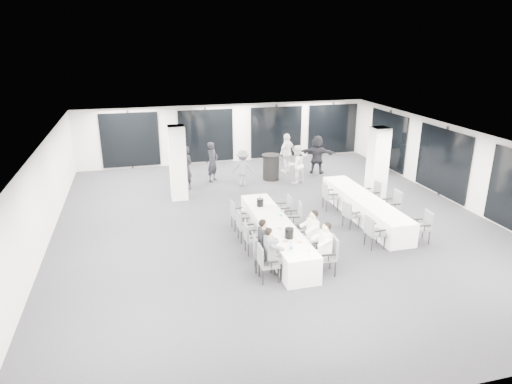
{
  "coord_description": "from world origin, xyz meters",
  "views": [
    {
      "loc": [
        -4.16,
        -13.34,
        5.9
      ],
      "look_at": [
        -0.69,
        -0.2,
        1.21
      ],
      "focal_mm": 32.0,
      "sensor_mm": 36.0,
      "label": 1
    }
  ],
  "objects_px": {
    "standing_guest_e": "(377,150)",
    "chair_main_left_second": "(260,251)",
    "chair_main_right_near": "(329,253)",
    "chair_main_right_fourth": "(295,216)",
    "chair_main_right_far": "(285,208)",
    "standing_guest_c": "(243,166)",
    "chair_side_right_far": "(373,193)",
    "ice_bucket_far": "(260,202)",
    "chair_main_right_second": "(315,242)",
    "chair_side_right_mid": "(393,204)",
    "standing_guest_g": "(186,165)",
    "chair_main_left_mid": "(250,237)",
    "chair_side_right_near": "(424,225)",
    "standing_guest_d": "(287,150)",
    "chair_side_left_far": "(328,194)",
    "chair_main_left_near": "(266,261)",
    "chair_main_right_mid": "(307,231)",
    "cocktail_table": "(271,167)",
    "banquet_table_main": "(275,234)",
    "standing_guest_a": "(213,159)",
    "banquet_table_side": "(364,208)",
    "chair_side_left_near": "(373,230)",
    "standing_guest_b": "(296,162)",
    "ice_bucket_near": "(289,233)",
    "chair_side_left_mid": "(350,213)",
    "chair_main_left_fourth": "(243,224)",
    "standing_guest_f": "(317,152)",
    "chair_main_left_far": "(237,213)"
  },
  "relations": [
    {
      "from": "chair_side_left_mid",
      "to": "standing_guest_g",
      "type": "xyz_separation_m",
      "value": [
        -4.61,
        5.26,
        0.5
      ]
    },
    {
      "from": "chair_main_left_near",
      "to": "chair_main_right_fourth",
      "type": "height_order",
      "value": "chair_main_right_fourth"
    },
    {
      "from": "standing_guest_g",
      "to": "chair_main_left_mid",
      "type": "bearing_deg",
      "value": -32.4
    },
    {
      "from": "cocktail_table",
      "to": "chair_side_right_mid",
      "type": "relative_size",
      "value": 1.06
    },
    {
      "from": "chair_side_left_near",
      "to": "ice_bucket_far",
      "type": "distance_m",
      "value": 3.57
    },
    {
      "from": "chair_main_right_second",
      "to": "chair_side_left_near",
      "type": "relative_size",
      "value": 0.91
    },
    {
      "from": "chair_side_left_far",
      "to": "chair_side_left_mid",
      "type": "bearing_deg",
      "value": 6.29
    },
    {
      "from": "chair_main_right_second",
      "to": "banquet_table_main",
      "type": "bearing_deg",
      "value": 31.82
    },
    {
      "from": "chair_side_right_mid",
      "to": "standing_guest_g",
      "type": "height_order",
      "value": "standing_guest_g"
    },
    {
      "from": "standing_guest_b",
      "to": "chair_side_right_near",
      "type": "bearing_deg",
      "value": 84.64
    },
    {
      "from": "chair_side_left_near",
      "to": "standing_guest_f",
      "type": "bearing_deg",
      "value": 167.7
    },
    {
      "from": "standing_guest_f",
      "to": "chair_side_right_mid",
      "type": "bearing_deg",
      "value": 121.9
    },
    {
      "from": "chair_main_right_near",
      "to": "standing_guest_b",
      "type": "distance_m",
      "value": 7.71
    },
    {
      "from": "standing_guest_c",
      "to": "standing_guest_f",
      "type": "xyz_separation_m",
      "value": [
        3.62,
        0.93,
        0.13
      ]
    },
    {
      "from": "chair_main_right_far",
      "to": "chair_main_left_mid",
      "type": "bearing_deg",
      "value": 140.31
    },
    {
      "from": "chair_side_right_near",
      "to": "standing_guest_d",
      "type": "distance_m",
      "value": 8.25
    },
    {
      "from": "chair_main_left_mid",
      "to": "chair_side_right_far",
      "type": "relative_size",
      "value": 0.93
    },
    {
      "from": "banquet_table_main",
      "to": "chair_side_left_near",
      "type": "distance_m",
      "value": 2.83
    },
    {
      "from": "chair_main_left_near",
      "to": "chair_main_right_near",
      "type": "bearing_deg",
      "value": 89.6
    },
    {
      "from": "chair_side_left_near",
      "to": "standing_guest_d",
      "type": "bearing_deg",
      "value": 177.02
    },
    {
      "from": "standing_guest_a",
      "to": "standing_guest_b",
      "type": "height_order",
      "value": "standing_guest_a"
    },
    {
      "from": "banquet_table_main",
      "to": "chair_side_right_far",
      "type": "xyz_separation_m",
      "value": [
        4.35,
        2.16,
        0.17
      ]
    },
    {
      "from": "chair_main_right_mid",
      "to": "cocktail_table",
      "type": "bearing_deg",
      "value": -0.45
    },
    {
      "from": "chair_side_right_mid",
      "to": "standing_guest_e",
      "type": "height_order",
      "value": "standing_guest_e"
    },
    {
      "from": "standing_guest_d",
      "to": "standing_guest_g",
      "type": "height_order",
      "value": "standing_guest_d"
    },
    {
      "from": "chair_main_right_near",
      "to": "ice_bucket_far",
      "type": "height_order",
      "value": "chair_main_right_near"
    },
    {
      "from": "chair_main_right_near",
      "to": "chair_main_right_fourth",
      "type": "xyz_separation_m",
      "value": [
        -0.0,
        2.58,
        0.01
      ]
    },
    {
      "from": "chair_main_left_near",
      "to": "chair_main_right_far",
      "type": "bearing_deg",
      "value": 156.1
    },
    {
      "from": "chair_side_left_far",
      "to": "chair_main_left_near",
      "type": "bearing_deg",
      "value": -33.91
    },
    {
      "from": "chair_main_left_near",
      "to": "standing_guest_e",
      "type": "relative_size",
      "value": 0.49
    },
    {
      "from": "chair_main_left_mid",
      "to": "chair_main_right_mid",
      "type": "relative_size",
      "value": 0.95
    },
    {
      "from": "standing_guest_c",
      "to": "chair_side_right_far",
      "type": "bearing_deg",
      "value": 158.5
    },
    {
      "from": "standing_guest_e",
      "to": "chair_main_left_second",
      "type": "bearing_deg",
      "value": 106.73
    },
    {
      "from": "banquet_table_main",
      "to": "chair_main_left_fourth",
      "type": "height_order",
      "value": "chair_main_left_fourth"
    },
    {
      "from": "banquet_table_main",
      "to": "standing_guest_a",
      "type": "relative_size",
      "value": 2.62
    },
    {
      "from": "chair_main_left_near",
      "to": "chair_side_right_near",
      "type": "distance_m",
      "value": 5.28
    },
    {
      "from": "banquet_table_side",
      "to": "ice_bucket_near",
      "type": "height_order",
      "value": "ice_bucket_near"
    },
    {
      "from": "standing_guest_a",
      "to": "standing_guest_g",
      "type": "relative_size",
      "value": 0.96
    },
    {
      "from": "standing_guest_c",
      "to": "banquet_table_main",
      "type": "bearing_deg",
      "value": 106.63
    },
    {
      "from": "chair_main_left_far",
      "to": "chair_side_left_near",
      "type": "xyz_separation_m",
      "value": [
        3.52,
        -2.33,
        0.01
      ]
    },
    {
      "from": "chair_side_left_mid",
      "to": "standing_guest_e",
      "type": "xyz_separation_m",
      "value": [
        3.99,
        5.56,
        0.49
      ]
    },
    {
      "from": "chair_main_right_fourth",
      "to": "chair_main_right_far",
      "type": "distance_m",
      "value": 0.95
    },
    {
      "from": "chair_main_right_near",
      "to": "standing_guest_d",
      "type": "xyz_separation_m",
      "value": [
        1.92,
        9.16,
        0.42
      ]
    },
    {
      "from": "banquet_table_side",
      "to": "standing_guest_c",
      "type": "relative_size",
      "value": 2.93
    },
    {
      "from": "chair_main_right_second",
      "to": "standing_guest_c",
      "type": "xyz_separation_m",
      "value": [
        -0.45,
        6.79,
        0.35
      ]
    },
    {
      "from": "banquet_table_main",
      "to": "chair_side_right_near",
      "type": "height_order",
      "value": "chair_side_right_near"
    },
    {
      "from": "chair_main_right_near",
      "to": "standing_guest_d",
      "type": "height_order",
      "value": "standing_guest_d"
    },
    {
      "from": "banquet_table_main",
      "to": "standing_guest_b",
      "type": "height_order",
      "value": "standing_guest_b"
    },
    {
      "from": "chair_side_left_mid",
      "to": "standing_guest_g",
      "type": "bearing_deg",
      "value": -152.78
    },
    {
      "from": "chair_main_left_far",
      "to": "chair_side_left_far",
      "type": "relative_size",
      "value": 0.96
    }
  ]
}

